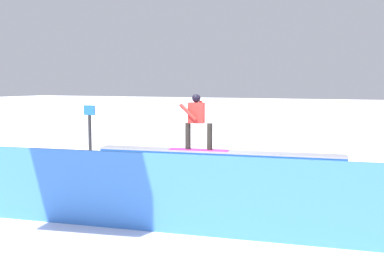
{
  "coord_description": "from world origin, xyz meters",
  "views": [
    {
      "loc": [
        -4.05,
        10.69,
        2.37
      ],
      "look_at": [
        0.24,
        1.04,
        1.33
      ],
      "focal_mm": 42.43,
      "sensor_mm": 36.0,
      "label": 1
    }
  ],
  "objects": [
    {
      "name": "snowboarder",
      "position": [
        0.52,
        0.08,
        1.45
      ],
      "size": [
        1.57,
        0.59,
        1.44
      ],
      "color": "#C7268A",
      "rests_on": "grind_box"
    },
    {
      "name": "ground_plane",
      "position": [
        0.0,
        0.0,
        0.0
      ],
      "size": [
        120.0,
        120.0,
        0.0
      ],
      "primitive_type": "plane",
      "color": "white"
    },
    {
      "name": "trail_marker",
      "position": [
        4.51,
        -0.78,
        0.92
      ],
      "size": [
        0.4,
        0.1,
        1.7
      ],
      "color": "#262628",
      "rests_on": "ground_plane"
    },
    {
      "name": "grind_box",
      "position": [
        0.0,
        0.0,
        0.3
      ],
      "size": [
        6.32,
        1.44,
        0.67
      ],
      "color": "blue",
      "rests_on": "ground_plane"
    },
    {
      "name": "safety_fence",
      "position": [
        0.0,
        4.54,
        0.64
      ],
      "size": [
        8.5,
        1.34,
        1.27
      ],
      "primitive_type": "cube",
      "rotation": [
        0.0,
        0.0,
        0.15
      ],
      "color": "#3A79DD",
      "rests_on": "ground_plane"
    }
  ]
}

